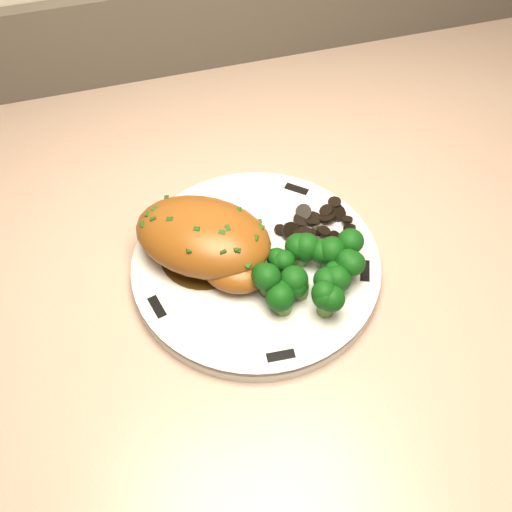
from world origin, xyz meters
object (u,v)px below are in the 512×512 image
object	(u,v)px
chicken_breast	(207,240)
plate	(256,267)
broccoli_florets	(312,271)
counter	(485,346)

from	to	relation	value
chicken_breast	plate	bearing A→B (deg)	10.91
broccoli_florets	counter	bearing A→B (deg)	11.84
plate	broccoli_florets	size ratio (longest dim) A/B	2.24
plate	chicken_breast	world-z (taller)	chicken_breast
chicken_breast	broccoli_florets	xyz separation A→B (m)	(0.09, -0.06, -0.01)
counter	chicken_breast	bearing A→B (deg)	-177.76
counter	broccoli_florets	world-z (taller)	counter
chicken_breast	broccoli_florets	distance (m)	0.11
counter	broccoli_florets	xyz separation A→B (m)	(-0.37, -0.08, 0.46)
counter	broccoli_florets	bearing A→B (deg)	-168.16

